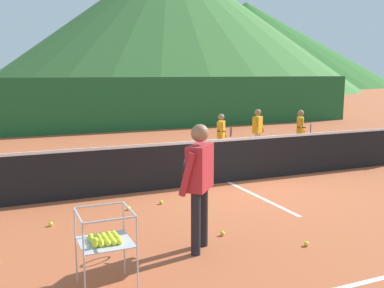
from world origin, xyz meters
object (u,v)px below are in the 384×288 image
object	(u,v)px
tennis_ball_5	(306,244)
tennis_ball_2	(223,233)
student_1	(258,128)
ball_cart	(105,240)
tennis_ball_9	(129,208)
student_0	(221,132)
tennis_ball_7	(161,202)
tennis_net	(229,160)
instructor	(199,176)
student_2	(301,128)
tennis_ball_1	(51,224)

from	to	relation	value
tennis_ball_5	tennis_ball_2	bearing A→B (deg)	137.53
student_1	tennis_ball_2	bearing A→B (deg)	-126.05
ball_cart	tennis_ball_2	xyz separation A→B (m)	(1.93, 0.93, -0.55)
tennis_ball_9	student_0	bearing A→B (deg)	43.37
student_1	tennis_ball_5	size ratio (longest dim) A/B	19.75
tennis_ball_2	tennis_ball_5	size ratio (longest dim) A/B	1.00
student_1	tennis_ball_9	distance (m)	6.01
student_1	ball_cart	world-z (taller)	student_1
tennis_ball_5	tennis_ball_7	distance (m)	2.92
ball_cart	tennis_ball_7	distance (m)	3.26
tennis_ball_5	student_0	bearing A→B (deg)	74.07
tennis_ball_5	ball_cart	bearing A→B (deg)	-177.59
student_0	ball_cart	bearing A→B (deg)	-126.88
student_1	tennis_ball_7	distance (m)	5.45
tennis_net	ball_cart	distance (m)	5.12
instructor	tennis_ball_7	world-z (taller)	instructor
instructor	ball_cart	xyz separation A→B (m)	(-1.40, -0.60, -0.45)
student_2	tennis_ball_1	world-z (taller)	student_2
tennis_ball_1	tennis_ball_5	xyz separation A→B (m)	(3.18, -2.24, 0.00)
tennis_ball_2	tennis_ball_9	world-z (taller)	same
student_0	ball_cart	xyz separation A→B (m)	(-4.50, -6.00, -0.19)
ball_cart	tennis_ball_7	world-z (taller)	ball_cart
instructor	student_0	xyz separation A→B (m)	(3.10, 5.40, -0.27)
tennis_ball_7	tennis_ball_5	bearing A→B (deg)	-65.74
student_2	tennis_ball_2	size ratio (longest dim) A/B	19.43
tennis_ball_7	ball_cart	bearing A→B (deg)	-120.26
student_1	tennis_ball_5	distance (m)	6.82
student_2	tennis_ball_7	xyz separation A→B (m)	(-5.26, -2.90, -0.76)
tennis_ball_2	student_2	bearing A→B (deg)	43.81
instructor	tennis_ball_7	size ratio (longest dim) A/B	25.34
student_0	tennis_ball_9	world-z (taller)	student_0
tennis_net	tennis_ball_2	size ratio (longest dim) A/B	148.63
tennis_ball_9	tennis_ball_5	bearing A→B (deg)	-54.32
student_0	tennis_ball_9	xyz separation A→B (m)	(-3.52, -3.32, -0.73)
tennis_ball_7	tennis_ball_9	bearing A→B (deg)	-170.85
tennis_ball_7	tennis_ball_9	size ratio (longest dim) A/B	1.00
ball_cart	tennis_ball_1	world-z (taller)	ball_cart
tennis_ball_7	tennis_ball_1	bearing A→B (deg)	-168.09
instructor	ball_cart	bearing A→B (deg)	-156.87
tennis_ball_2	tennis_ball_7	world-z (taller)	same
instructor	tennis_ball_7	distance (m)	2.41
instructor	tennis_ball_9	size ratio (longest dim) A/B	25.34
tennis_ball_5	tennis_ball_7	xyz separation A→B (m)	(-1.20, 2.66, 0.00)
tennis_net	student_2	xyz separation A→B (m)	(3.37, 1.96, 0.29)
tennis_net	tennis_ball_1	distance (m)	4.13
ball_cart	tennis_ball_7	bearing A→B (deg)	59.74
tennis_ball_2	tennis_ball_9	bearing A→B (deg)	118.53
student_2	tennis_ball_5	xyz separation A→B (m)	(-4.06, -5.56, -0.76)
student_0	tennis_ball_7	bearing A→B (deg)	-131.81
tennis_ball_2	tennis_ball_5	xyz separation A→B (m)	(0.89, -0.81, 0.00)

